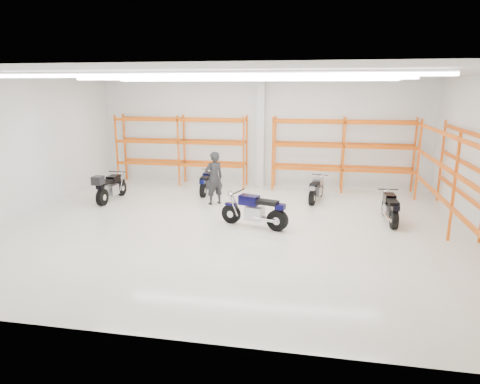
% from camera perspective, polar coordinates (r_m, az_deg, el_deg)
% --- Properties ---
extents(ground, '(14.00, 14.00, 0.00)m').
position_cam_1_polar(ground, '(13.01, -0.88, -4.77)').
color(ground, silver).
rests_on(ground, ground).
extents(room_shell, '(14.02, 12.02, 4.51)m').
position_cam_1_polar(room_shell, '(12.39, -0.91, 9.81)').
color(room_shell, white).
rests_on(room_shell, ground).
extents(motorcycle_main, '(2.14, 0.95, 1.08)m').
position_cam_1_polar(motorcycle_main, '(12.89, 2.25, -2.61)').
color(motorcycle_main, black).
rests_on(motorcycle_main, ground).
extents(motorcycle_back_a, '(0.69, 2.16, 1.11)m').
position_cam_1_polar(motorcycle_back_a, '(16.50, -17.03, 0.55)').
color(motorcycle_back_a, black).
rests_on(motorcycle_back_a, ground).
extents(motorcycle_back_b, '(0.62, 1.86, 0.91)m').
position_cam_1_polar(motorcycle_back_b, '(17.04, -4.50, 1.17)').
color(motorcycle_back_b, black).
rests_on(motorcycle_back_b, ground).
extents(motorcycle_back_c, '(0.74, 1.87, 0.93)m').
position_cam_1_polar(motorcycle_back_c, '(16.11, 10.12, 0.28)').
color(motorcycle_back_c, black).
rests_on(motorcycle_back_c, ground).
extents(motorcycle_back_d, '(0.65, 1.96, 0.96)m').
position_cam_1_polar(motorcycle_back_d, '(14.16, 19.39, -2.12)').
color(motorcycle_back_d, black).
rests_on(motorcycle_back_d, ground).
extents(standing_man, '(0.83, 0.81, 1.93)m').
position_cam_1_polar(standing_man, '(15.40, -3.48, 1.86)').
color(standing_man, black).
rests_on(standing_man, ground).
extents(structural_column, '(0.32, 0.32, 4.50)m').
position_cam_1_polar(structural_column, '(18.17, 2.78, 7.81)').
color(structural_column, white).
rests_on(structural_column, ground).
extents(pallet_racking_back_left, '(5.67, 0.87, 3.00)m').
position_cam_1_polar(pallet_racking_back_left, '(18.67, -7.84, 6.43)').
color(pallet_racking_back_left, orange).
rests_on(pallet_racking_back_left, ground).
extents(pallet_racking_back_right, '(5.67, 0.87, 3.00)m').
position_cam_1_polar(pallet_racking_back_right, '(17.75, 13.60, 5.79)').
color(pallet_racking_back_right, orange).
rests_on(pallet_racking_back_right, ground).
extents(pallet_racking_side, '(0.87, 9.07, 3.00)m').
position_cam_1_polar(pallet_racking_side, '(12.95, 28.48, 1.75)').
color(pallet_racking_side, orange).
rests_on(pallet_racking_side, ground).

